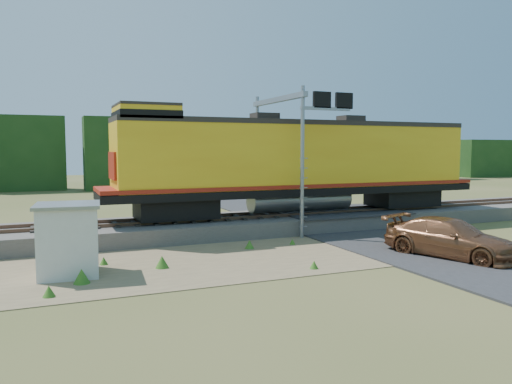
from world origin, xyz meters
name	(u,v)px	position (x,y,z in m)	size (l,w,h in m)	color
ground	(270,256)	(0.00, 0.00, 0.00)	(140.00, 140.00, 0.00)	#475123
ballast	(222,226)	(0.00, 6.00, 0.40)	(70.00, 5.00, 0.80)	slate
rails	(222,217)	(0.00, 6.00, 0.88)	(70.00, 1.54, 0.16)	brown
dirt_shoulder	(220,258)	(-2.00, 0.50, 0.01)	(26.00, 8.00, 0.03)	#8C7754
road	(396,239)	(7.00, 0.74, 0.09)	(7.00, 66.00, 0.86)	#38383A
tree_line_north	(127,161)	(0.00, 38.00, 3.07)	(130.00, 3.00, 6.50)	#1B3C16
weed_clumps	(186,263)	(-3.50, 0.10, 0.00)	(15.00, 6.20, 0.56)	#396F1F
locomotive	(295,162)	(4.28, 6.00, 3.71)	(21.63, 3.30, 5.58)	black
shed	(69,239)	(-7.74, -0.10, 1.28)	(2.33, 2.33, 2.53)	silver
signal_gantry	(290,127)	(3.60, 5.32, 5.57)	(2.96, 6.20, 7.47)	gray
car	(451,238)	(6.72, -3.02, 0.79)	(2.21, 5.43, 1.57)	brown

